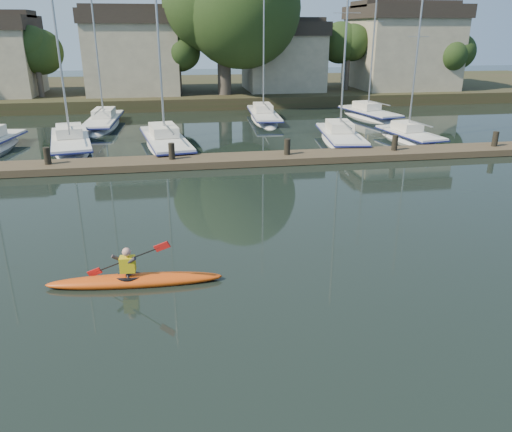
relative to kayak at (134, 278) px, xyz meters
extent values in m
plane|color=black|center=(4.18, -1.44, -0.19)|extent=(160.00, 160.00, 0.00)
ellipsoid|color=#DC4C10|center=(0.03, 0.00, -0.08)|extent=(4.82, 0.90, 0.36)
cylinder|color=black|center=(-0.13, 0.01, 0.04)|extent=(0.75, 0.75, 0.10)
imported|color=#2E292D|center=(-0.13, 0.01, 0.42)|extent=(0.27, 0.39, 1.04)
cube|color=gold|center=(-0.13, 0.01, 0.43)|extent=(0.42, 0.32, 0.43)
sphere|color=tan|center=(-0.13, 0.01, 0.79)|extent=(0.23, 0.23, 0.23)
cube|color=brown|center=(4.18, 12.56, 0.01)|extent=(34.00, 2.00, 0.35)
cylinder|color=black|center=(-4.82, 12.56, 0.11)|extent=(0.32, 0.32, 1.80)
cylinder|color=black|center=(1.18, 12.56, 0.11)|extent=(0.32, 0.32, 1.80)
cylinder|color=black|center=(7.18, 12.56, 0.11)|extent=(0.32, 0.32, 1.80)
cylinder|color=black|center=(13.18, 12.56, 0.11)|extent=(0.32, 0.32, 1.80)
cylinder|color=black|center=(19.18, 12.56, 0.11)|extent=(0.32, 0.32, 1.80)
ellipsoid|color=silver|center=(-4.64, 17.71, -0.55)|extent=(3.78, 8.98, 1.95)
cube|color=silver|center=(-4.64, 17.71, 0.38)|extent=(3.38, 7.42, 0.14)
cube|color=navy|center=(-4.64, 17.71, 0.30)|extent=(3.49, 7.60, 0.08)
cube|color=silver|center=(-4.74, 18.22, 0.76)|extent=(1.88, 2.67, 0.56)
cylinder|color=#9EA0A5|center=(-4.69, 17.96, 6.59)|extent=(0.12, 0.12, 12.32)
cylinder|color=#9EA0A5|center=(-4.39, 16.42, 1.20)|extent=(0.71, 3.27, 0.08)
ellipsoid|color=silver|center=(0.85, 16.95, -0.55)|extent=(3.58, 9.53, 1.96)
cube|color=silver|center=(0.85, 16.95, 0.38)|extent=(3.22, 7.86, 0.14)
cube|color=navy|center=(0.85, 16.95, 0.30)|extent=(3.33, 8.05, 0.08)
cube|color=silver|center=(0.77, 17.51, 0.77)|extent=(1.83, 2.80, 0.57)
cylinder|color=#9EA0A5|center=(0.81, 17.23, 7.15)|extent=(0.12, 0.12, 13.44)
cylinder|color=#9EA0A5|center=(1.07, 15.57, 1.21)|extent=(0.63, 3.51, 0.08)
ellipsoid|color=silver|center=(11.51, 16.66, -0.54)|extent=(3.08, 8.22, 1.91)
cube|color=silver|center=(11.51, 16.66, 0.37)|extent=(2.80, 6.78, 0.14)
cube|color=navy|center=(11.51, 16.66, 0.29)|extent=(2.90, 6.94, 0.08)
cube|color=silver|center=(11.57, 17.14, 0.74)|extent=(1.67, 2.40, 0.55)
cylinder|color=#9EA0A5|center=(11.54, 16.90, 5.93)|extent=(0.12, 0.12, 11.03)
cylinder|color=#9EA0A5|center=(11.37, 15.46, 1.17)|extent=(0.45, 3.04, 0.08)
cylinder|color=#9EA0A5|center=(11.54, 16.90, 7.26)|extent=(1.60, 0.23, 0.03)
ellipsoid|color=silver|center=(15.97, 16.43, -0.50)|extent=(2.79, 6.54, 1.72)
cube|color=silver|center=(15.97, 16.43, 0.31)|extent=(2.54, 5.40, 0.13)
cube|color=navy|center=(15.97, 16.43, 0.24)|extent=(2.63, 5.54, 0.07)
cube|color=silver|center=(15.91, 16.81, 0.65)|extent=(1.51, 1.94, 0.50)
cylinder|color=#9EA0A5|center=(15.94, 16.62, 4.88)|extent=(0.11, 0.11, 9.05)
cylinder|color=#9EA0A5|center=(16.10, 15.49, 1.04)|extent=(0.42, 2.39, 0.07)
cylinder|color=#9EA0A5|center=(15.94, 16.62, 5.97)|extent=(1.44, 0.23, 0.03)
ellipsoid|color=silver|center=(-3.57, 24.78, -0.53)|extent=(2.45, 8.83, 1.85)
cube|color=silver|center=(-3.57, 24.78, 0.35)|extent=(2.28, 7.26, 0.14)
cube|color=navy|center=(-3.57, 24.78, 0.27)|extent=(2.36, 7.43, 0.08)
cube|color=silver|center=(-3.55, 25.31, 0.71)|extent=(1.47, 2.51, 0.53)
cylinder|color=#9EA0A5|center=(-3.56, 25.04, 6.72)|extent=(0.12, 0.12, 12.64)
cylinder|color=#9EA0A5|center=(-3.64, 23.47, 1.13)|extent=(0.23, 3.32, 0.08)
cylinder|color=#9EA0A5|center=(-3.56, 25.04, 8.23)|extent=(1.55, 0.10, 0.03)
ellipsoid|color=silver|center=(8.33, 25.59, -0.51)|extent=(2.51, 9.37, 1.76)
cube|color=silver|center=(8.33, 25.59, 0.32)|extent=(2.31, 7.70, 0.13)
cube|color=navy|center=(8.33, 25.59, 0.25)|extent=(2.40, 7.89, 0.07)
cube|color=silver|center=(8.36, 26.15, 0.67)|extent=(1.45, 2.67, 0.51)
cylinder|color=#9EA0A5|center=(8.35, 25.87, 6.86)|extent=(0.11, 0.11, 12.98)
cylinder|color=#9EA0A5|center=(8.25, 24.21, 1.07)|extent=(0.29, 3.52, 0.07)
ellipsoid|color=silver|center=(16.70, 25.02, -0.52)|extent=(3.53, 7.92, 1.82)
cube|color=silver|center=(16.70, 25.02, 0.34)|extent=(3.15, 6.55, 0.13)
cube|color=navy|center=(16.70, 25.02, 0.26)|extent=(3.26, 6.71, 0.08)
cube|color=silver|center=(16.61, 25.47, 0.70)|extent=(1.75, 2.37, 0.53)
cylinder|color=#9EA0A5|center=(16.66, 25.25, 5.66)|extent=(0.11, 0.11, 10.54)
cylinder|color=#9EA0A5|center=(16.94, 23.90, 1.11)|extent=(0.67, 2.87, 0.08)
cylinder|color=#9EA0A5|center=(16.66, 25.25, 6.92)|extent=(1.51, 0.34, 0.03)
cube|color=#262D16|center=(4.18, 42.56, 0.31)|extent=(90.00, 24.00, 1.00)
cube|color=#A8A086|center=(-1.82, 36.56, 3.81)|extent=(8.00, 8.00, 6.00)
cube|color=#2A241E|center=(-1.82, 36.56, 7.41)|extent=(8.40, 8.40, 1.20)
cube|color=#A8A086|center=(12.18, 36.56, 3.31)|extent=(7.00, 7.00, 5.00)
cube|color=#2A241E|center=(12.18, 36.56, 6.41)|extent=(7.35, 7.35, 1.20)
cube|color=#A8A086|center=(24.18, 36.56, 4.06)|extent=(9.00, 9.00, 6.50)
cube|color=#2A241E|center=(24.18, 36.56, 7.91)|extent=(9.45, 9.45, 1.20)
cylinder|color=#473D38|center=(6.18, 33.56, 3.31)|extent=(1.20, 1.20, 5.00)
sphere|color=black|center=(6.18, 33.56, 8.31)|extent=(8.50, 8.50, 8.50)
cylinder|color=#473D38|center=(-9.82, 34.56, 2.31)|extent=(0.48, 0.48, 3.00)
sphere|color=black|center=(-9.82, 34.56, 4.81)|extent=(3.40, 3.40, 3.40)
cylinder|color=#473D38|center=(2.18, 34.06, 2.21)|extent=(0.38, 0.38, 2.80)
sphere|color=black|center=(2.18, 34.06, 4.41)|extent=(2.72, 2.72, 2.72)
cylinder|color=#473D38|center=(18.18, 35.06, 2.41)|extent=(0.50, 0.50, 3.20)
sphere|color=black|center=(18.18, 35.06, 5.06)|extent=(3.57, 3.57, 3.57)
cylinder|color=#473D38|center=(28.18, 33.56, 2.11)|extent=(0.41, 0.41, 2.60)
sphere|color=black|center=(28.18, 33.56, 4.26)|extent=(2.89, 2.89, 2.89)
camera|label=1|loc=(1.27, -12.58, 6.41)|focal=35.00mm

